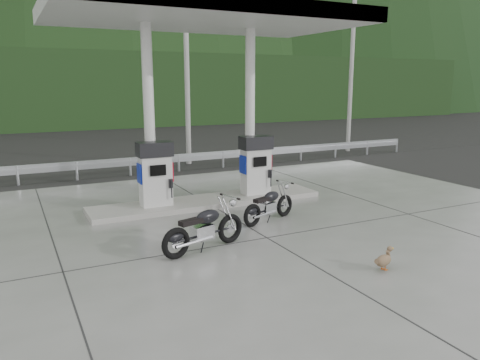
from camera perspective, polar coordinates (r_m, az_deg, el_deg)
name	(u,v)px	position (r m, az deg, el deg)	size (l,w,h in m)	color
ground	(247,227)	(11.86, 0.88, -5.75)	(160.00, 160.00, 0.00)	black
forecourt_apron	(247,227)	(11.86, 0.88, -5.71)	(18.00, 14.00, 0.02)	slate
pump_island	(209,201)	(14.02, -3.85, -2.61)	(7.00, 1.40, 0.15)	#9E9B93
gas_pump_left	(155,174)	(13.28, -10.28, 0.73)	(0.95, 0.55, 1.80)	silver
gas_pump_right	(256,165)	(14.49, 1.93, 1.83)	(0.95, 0.55, 1.80)	silver
canopy_column_left	(149,116)	(13.46, -11.02, 7.72)	(0.30, 0.30, 5.00)	white
canopy_column_right	(250,112)	(14.65, 1.22, 8.25)	(0.30, 0.30, 5.00)	white
canopy_roof	(206,16)	(13.70, -4.18, 19.29)	(8.50, 5.00, 0.40)	white
guardrail	(155,156)	(18.99, -10.36, 2.92)	(26.00, 0.16, 1.42)	#ADB0B5
road	(134,160)	(22.44, -12.83, 2.34)	(60.00, 7.00, 0.01)	black
utility_pole_b	(187,73)	(20.83, -6.49, 12.89)	(0.22, 0.22, 8.00)	#9C9B96
utility_pole_c	(351,74)	(25.40, 13.40, 12.44)	(0.22, 0.22, 8.00)	#9C9B96
tree_band	(74,90)	(40.37, -19.53, 10.32)	(80.00, 6.00, 6.00)	black
forested_hills	(46,109)	(70.31, -22.59, 7.99)	(100.00, 40.00, 140.00)	black
motorcycle_left	(269,205)	(12.21, 3.56, -3.11)	(1.77, 0.56, 0.84)	black
motorcycle_right	(204,229)	(10.12, -4.39, -5.97)	(2.01, 0.63, 0.95)	black
duck	(383,261)	(9.55, 17.09, -9.41)	(0.52, 0.15, 0.38)	brown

